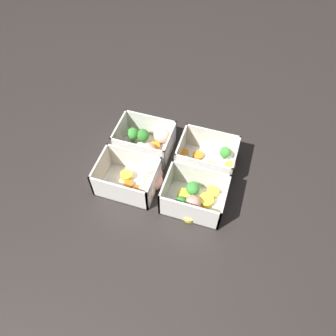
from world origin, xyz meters
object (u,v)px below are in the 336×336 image
at_px(container_near_right, 147,140).
at_px(container_far_right, 139,180).
at_px(container_near_left, 205,158).
at_px(container_far_left, 194,198).

relative_size(container_near_right, container_far_right, 0.86).
xyz_separation_m(container_near_left, container_near_right, (0.17, -0.01, 0.00)).
bearing_deg(container_near_right, container_near_left, 176.38).
height_order(container_near_right, container_far_right, same).
distance_m(container_near_left, container_near_right, 0.17).
xyz_separation_m(container_near_right, container_far_left, (-0.17, 0.14, -0.00)).
bearing_deg(container_near_left, container_far_right, 40.01).
xyz_separation_m(container_far_left, container_far_right, (0.15, -0.01, 0.00)).
bearing_deg(container_near_right, container_far_left, 141.37).
relative_size(container_near_right, container_far_left, 1.00).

